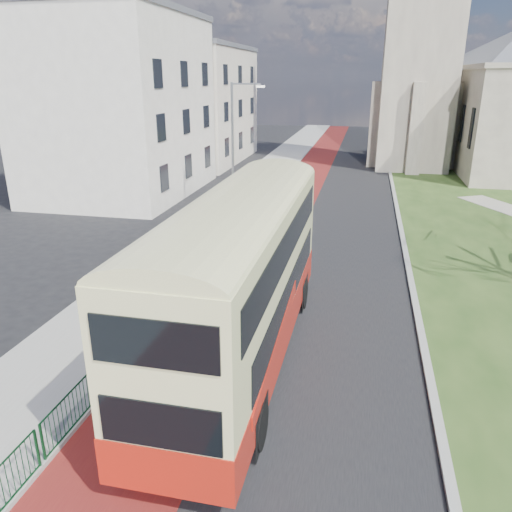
# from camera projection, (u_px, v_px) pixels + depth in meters

# --- Properties ---
(ground) EXTENTS (160.00, 160.00, 0.00)m
(ground) POSITION_uv_depth(u_px,v_px,m) (227.00, 364.00, 15.56)
(ground) COLOR black
(ground) RESTS_ON ground
(road_carriageway) EXTENTS (9.00, 120.00, 0.01)m
(road_carriageway) POSITION_uv_depth(u_px,v_px,m) (327.00, 209.00, 33.63)
(road_carriageway) COLOR black
(road_carriageway) RESTS_ON ground
(bus_lane) EXTENTS (3.40, 120.00, 0.01)m
(bus_lane) POSITION_uv_depth(u_px,v_px,m) (288.00, 207.00, 34.18)
(bus_lane) COLOR #591414
(bus_lane) RESTS_ON ground
(pavement_west) EXTENTS (4.00, 120.00, 0.12)m
(pavement_west) POSITION_uv_depth(u_px,v_px,m) (234.00, 203.00, 34.92)
(pavement_west) COLOR gray
(pavement_west) RESTS_ON ground
(kerb_west) EXTENTS (0.25, 120.00, 0.13)m
(kerb_west) POSITION_uv_depth(u_px,v_px,m) (262.00, 205.00, 34.52)
(kerb_west) COLOR #999993
(kerb_west) RESTS_ON ground
(kerb_east) EXTENTS (0.25, 80.00, 0.13)m
(kerb_east) POSITION_uv_depth(u_px,v_px,m) (396.00, 205.00, 34.53)
(kerb_east) COLOR #999993
(kerb_east) RESTS_ON ground
(pedestrian_railing) EXTENTS (0.07, 24.00, 1.12)m
(pedestrian_railing) POSITION_uv_depth(u_px,v_px,m) (181.00, 289.00, 19.64)
(pedestrian_railing) COLOR #0D3C1C
(pedestrian_railing) RESTS_ON ground
(gothic_church) EXTENTS (16.38, 18.00, 40.00)m
(gothic_church) POSITION_uv_depth(u_px,v_px,m) (479.00, 19.00, 43.50)
(gothic_church) COLOR gray
(gothic_church) RESTS_ON ground
(street_block_near) EXTENTS (10.30, 14.30, 13.00)m
(street_block_near) POSITION_uv_depth(u_px,v_px,m) (120.00, 104.00, 36.37)
(street_block_near) COLOR beige
(street_block_near) RESTS_ON ground
(street_block_far) EXTENTS (10.30, 16.30, 11.50)m
(street_block_far) POSITION_uv_depth(u_px,v_px,m) (193.00, 104.00, 51.32)
(street_block_far) COLOR beige
(street_block_far) RESTS_ON ground
(streetlamp) EXTENTS (2.13, 0.18, 8.00)m
(streetlamp) POSITION_uv_depth(u_px,v_px,m) (235.00, 141.00, 31.41)
(streetlamp) COLOR gray
(streetlamp) RESTS_ON pavement_west
(bus) EXTENTS (3.03, 12.43, 5.18)m
(bus) POSITION_uv_depth(u_px,v_px,m) (241.00, 273.00, 14.82)
(bus) COLOR #A91B0F
(bus) RESTS_ON ground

